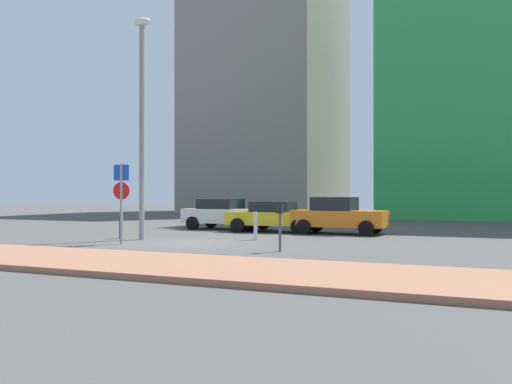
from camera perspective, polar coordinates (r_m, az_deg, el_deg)
name	(u,v)px	position (r m, az deg, el deg)	size (l,w,h in m)	color
ground_plane	(189,243)	(19.62, -6.86, -5.24)	(120.00, 120.00, 0.00)	#4C4947
sidewalk_brick	(68,259)	(14.90, -18.70, -6.55)	(40.00, 3.69, 0.14)	#9E664C
parked_car_white	(227,214)	(27.10, -3.02, -2.24)	(4.30, 2.07, 1.48)	white
parked_car_yellow	(273,216)	(25.24, 1.78, -2.49)	(4.24, 2.25, 1.38)	gold
parked_car_orange	(339,215)	(24.24, 8.47, -2.39)	(3.95, 1.98, 1.59)	orange
parking_sign_post	(121,194)	(19.70, -13.63, -0.16)	(0.59, 0.16, 2.76)	gray
parking_meter	(280,221)	(16.59, 2.48, -2.98)	(0.18, 0.14, 1.41)	#4C4C51
street_lamp	(142,112)	(21.65, -11.63, 8.08)	(0.70, 0.36, 8.39)	gray
traffic_bollard_near	(121,227)	(22.17, -13.66, -3.55)	(0.15, 0.15, 0.85)	black
traffic_bollard_mid	(255,226)	(20.81, -0.05, -3.50)	(0.14, 0.14, 1.05)	#B7B7BC
building_under_construction	(268,80)	(55.01, 1.27, 11.37)	(12.62, 13.80, 25.55)	gray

